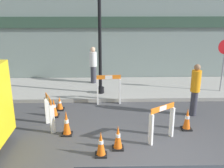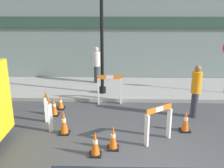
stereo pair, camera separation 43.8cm
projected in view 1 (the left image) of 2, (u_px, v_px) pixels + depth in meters
sidewalk_slab at (135, 88)px, 11.52m from camera, size 18.00×2.97×0.14m
storefront_facade at (133, 23)px, 12.20m from camera, size 18.00×0.22×5.50m
stop_sign at (224, 57)px, 10.52m from camera, size 0.60×0.06×2.15m
barricade_0 at (109, 88)px, 9.78m from camera, size 0.91×0.19×1.13m
barricade_1 at (49, 111)px, 7.91m from camera, size 0.43×0.76×1.03m
barricade_2 at (162, 122)px, 7.19m from camera, size 0.79×0.60×1.05m
traffic_cone_0 at (101, 144)px, 6.53m from camera, size 0.30×0.30×0.66m
traffic_cone_1 at (187, 119)px, 7.88m from camera, size 0.30×0.30×0.69m
traffic_cone_2 at (118, 138)px, 6.84m from camera, size 0.30×0.30×0.67m
traffic_cone_3 at (54, 108)px, 8.79m from camera, size 0.30×0.30×0.64m
traffic_cone_4 at (66, 123)px, 7.55m from camera, size 0.30×0.30×0.75m
traffic_cone_5 at (60, 104)px, 9.35m from camera, size 0.30×0.30×0.49m
person_worker at (195, 88)px, 8.68m from camera, size 0.32×0.32×1.79m
person_pedestrian at (93, 64)px, 11.80m from camera, size 0.39×0.39×1.65m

